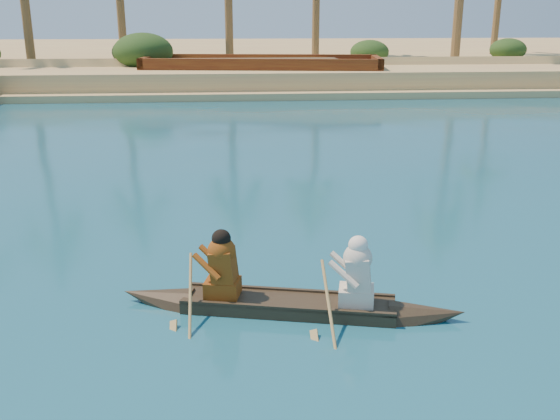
{
  "coord_description": "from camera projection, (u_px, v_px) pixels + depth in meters",
  "views": [
    {
      "loc": [
        -4.79,
        -10.04,
        4.22
      ],
      "look_at": [
        -3.92,
        0.16,
        1.01
      ],
      "focal_mm": 40.0,
      "sensor_mm": 36.0,
      "label": 1
    }
  ],
  "objects": [
    {
      "name": "ground",
      "position": [
        498.0,
        261.0,
        11.2
      ],
      "size": [
        160.0,
        160.0,
        0.0
      ],
      "primitive_type": "plane",
      "color": "navy",
      "rests_on": "ground"
    },
    {
      "name": "sandy_embankment",
      "position": [
        279.0,
        58.0,
        55.62
      ],
      "size": [
        150.0,
        51.0,
        1.5
      ],
      "color": "tan",
      "rests_on": "ground"
    },
    {
      "name": "shrub_cluster",
      "position": [
        299.0,
        63.0,
        40.79
      ],
      "size": [
        100.0,
        6.0,
        2.4
      ],
      "primitive_type": null,
      "color": "#1B3F17",
      "rests_on": "ground"
    },
    {
      "name": "canoe",
      "position": [
        288.0,
        294.0,
        9.22
      ],
      "size": [
        5.16,
        1.81,
        1.42
      ],
      "rotation": [
        0.0,
        0.0,
        -0.22
      ],
      "color": "#30281A",
      "rests_on": "ground"
    },
    {
      "name": "barge_mid",
      "position": [
        263.0,
        76.0,
        36.42
      ],
      "size": [
        14.05,
        6.28,
        2.26
      ],
      "rotation": [
        0.0,
        0.0,
        -0.13
      ],
      "color": "brown",
      "rests_on": "ground"
    }
  ]
}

